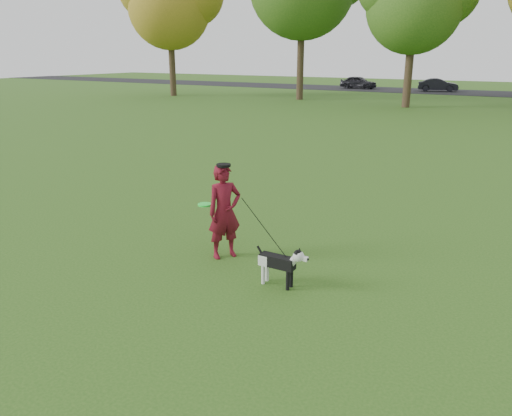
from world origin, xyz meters
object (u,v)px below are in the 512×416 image
Objects in this scene: man at (224,212)px; dog at (281,261)px; car_mid at (438,85)px; car_left at (358,82)px.

dog is at bearing -78.92° from man.
dog is 40.83m from car_mid.
car_mid is (7.18, 0.00, -0.03)m from car_left.
man is 0.47× the size of car_mid.
car_left is 7.18m from car_mid.
car_left is (-13.16, 40.39, 0.21)m from dog.
man reaches higher than car_left.
man is at bearing -159.87° from car_left.
car_left is (-11.85, 39.87, -0.18)m from man.
car_mid is at bearing 39.17° from man.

